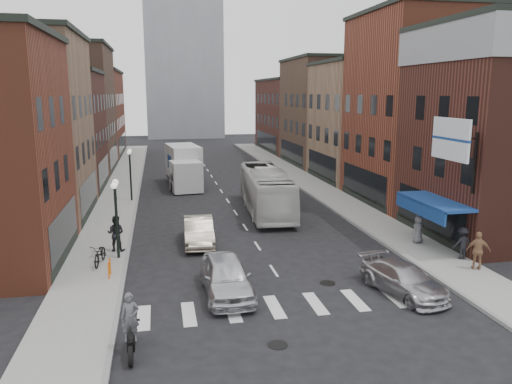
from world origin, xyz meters
The scene contains 31 objects.
ground centered at (0.00, 0.00, 0.00)m, with size 160.00×160.00×0.00m, color black.
sidewalk_left centered at (-8.50, 22.00, 0.07)m, with size 3.00×74.00×0.15m, color gray.
sidewalk_right centered at (8.50, 22.00, 0.07)m, with size 3.00×74.00×0.15m, color gray.
curb_left centered at (-7.00, 22.00, 0.00)m, with size 0.20×74.00×0.16m, color gray.
curb_right centered at (7.00, 22.00, 0.00)m, with size 0.20×74.00×0.16m, color gray.
crosswalk_stripes centered at (0.00, -3.00, 0.00)m, with size 12.00×2.20×0.01m, color silver.
bldg_left_mid_a centered at (-14.99, 14.00, 6.15)m, with size 10.30×10.20×12.30m.
bldg_left_mid_b centered at (-14.99, 24.00, 5.15)m, with size 10.30×10.20×10.30m.
bldg_left_far_a centered at (-14.99, 35.00, 6.65)m, with size 10.30×12.20×13.30m.
bldg_left_far_b centered at (-14.99, 49.00, 5.65)m, with size 10.30×16.20×11.30m.
bldg_right_mid_a centered at (15.00, 14.00, 7.15)m, with size 10.30×10.20×14.30m.
bldg_right_mid_b centered at (14.99, 24.00, 5.65)m, with size 10.30×10.20×11.30m.
bldg_right_far_a centered at (14.99, 35.00, 6.15)m, with size 10.30×12.20×12.30m.
bldg_right_far_b centered at (14.99, 49.00, 5.15)m, with size 10.30×16.20×10.30m.
awning_blue centered at (8.93, 2.50, 2.63)m, with size 1.80×5.00×0.78m.
billboard_sign centered at (8.59, 0.50, 6.13)m, with size 1.52×3.00×3.70m.
distant_tower centered at (0.00, 78.00, 25.00)m, with size 14.00×14.00×50.00m, color #9399A0.
streetlamp_near centered at (-7.40, 4.00, 2.91)m, with size 0.32×1.22×4.11m.
streetlamp_far centered at (-7.40, 18.00, 2.91)m, with size 0.32×1.22×4.11m.
bike_rack centered at (-7.60, 1.30, 0.55)m, with size 0.08×0.68×0.80m.
box_truck centered at (-2.99, 23.87, 1.79)m, with size 3.22×8.59×3.63m.
motorcycle_rider centered at (-6.30, -5.71, 1.00)m, with size 0.59×2.10×2.14m.
transit_bus centered at (2.18, 12.86, 1.56)m, with size 2.62×11.19×3.12m, color silver.
sedan_left_near centered at (-2.62, -1.42, 0.82)m, with size 1.93×4.79×1.63m, color silver.
sedan_left_far centered at (-3.17, 6.00, 0.75)m, with size 1.58×4.54×1.50m, color beige.
curb_car centered at (4.74, -2.74, 0.64)m, with size 1.81×4.44×1.29m, color #B7B6BB.
parked_bicycle centered at (-8.19, 3.18, 0.66)m, with size 0.68×1.95×1.02m, color black.
ped_left_solo centered at (-7.58, 5.19, 1.10)m, with size 0.92×0.53×1.90m, color black.
ped_right_a centered at (9.60, 0.49, 0.97)m, with size 1.06×0.52×1.64m, color black.
ped_right_b centered at (9.41, -1.04, 1.07)m, with size 1.07×0.54×1.83m, color #966D4C.
ped_right_c centered at (8.79, 3.41, 0.93)m, with size 0.76×0.50×1.56m, color slate.
Camera 1 is at (-5.21, -21.08, 8.39)m, focal length 35.00 mm.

